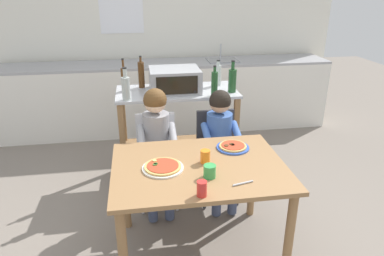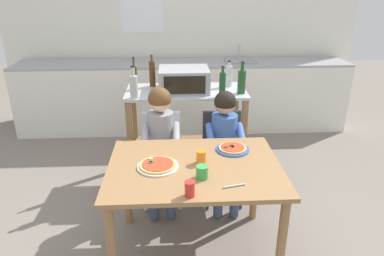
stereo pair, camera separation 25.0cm
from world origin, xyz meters
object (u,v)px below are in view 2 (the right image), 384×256
at_px(pizza_plate_white, 158,166).
at_px(drinking_cup_red, 190,189).
at_px(dining_chair_right, 222,150).
at_px(serving_spoon, 234,186).
at_px(bottle_squat_spirits, 134,86).
at_px(bottle_slim_sauce, 222,84).
at_px(toaster_oven, 184,80).
at_px(bottle_dark_olive_oil, 152,73).
at_px(child_in_blue_striped_shirt, 225,137).
at_px(dining_chair_left, 162,151).
at_px(pizza_plate_blue_rimmed, 233,149).
at_px(dining_table, 194,179).
at_px(bottle_clear_vinegar, 229,75).
at_px(bottle_tall_green_wine, 134,77).
at_px(child_in_grey_shirt, 161,135).
at_px(bottle_brown_beer, 242,81).
at_px(kitchen_island_cart, 186,120).
at_px(drinking_cup_green, 202,172).
at_px(drinking_cup_orange, 201,157).

height_order(pizza_plate_white, drinking_cup_red, drinking_cup_red).
height_order(dining_chair_right, serving_spoon, dining_chair_right).
relative_size(bottle_squat_spirits, serving_spoon, 2.10).
bearing_deg(bottle_slim_sauce, toaster_oven, 148.13).
relative_size(bottle_squat_spirits, bottle_dark_olive_oil, 0.95).
height_order(child_in_blue_striped_shirt, serving_spoon, child_in_blue_striped_shirt).
distance_m(dining_chair_left, pizza_plate_blue_rimmed, 0.79).
distance_m(dining_chair_left, dining_chair_right, 0.54).
distance_m(bottle_slim_sauce, dining_table, 1.07).
distance_m(dining_chair_right, child_in_blue_striped_shirt, 0.22).
distance_m(bottle_squat_spirits, pizza_plate_white, 1.01).
distance_m(bottle_dark_olive_oil, dining_chair_left, 0.83).
bearing_deg(bottle_dark_olive_oil, pizza_plate_white, -86.14).
xyz_separation_m(bottle_slim_sauce, bottle_clear_vinegar, (0.11, 0.34, -0.01)).
bearing_deg(toaster_oven, bottle_tall_green_wine, 173.95).
relative_size(bottle_tall_green_wine, pizza_plate_white, 1.14).
bearing_deg(dining_chair_right, child_in_grey_shirt, -168.51).
xyz_separation_m(dining_chair_left, serving_spoon, (0.47, -1.01, 0.25)).
distance_m(dining_table, dining_chair_right, 0.79).
height_order(bottle_clear_vinegar, drinking_cup_red, bottle_clear_vinegar).
xyz_separation_m(bottle_clear_vinegar, bottle_brown_beer, (0.08, -0.24, 0.01)).
bearing_deg(child_in_grey_shirt, kitchen_island_cart, 66.60).
relative_size(bottle_brown_beer, bottle_dark_olive_oil, 0.97).
height_order(bottle_clear_vinegar, dining_chair_right, bottle_clear_vinegar).
relative_size(bottle_slim_sauce, bottle_clear_vinegar, 1.09).
distance_m(kitchen_island_cart, child_in_grey_shirt, 0.60).
relative_size(toaster_oven, bottle_clear_vinegar, 1.82).
relative_size(dining_table, dining_chair_left, 1.45).
xyz_separation_m(kitchen_island_cart, bottle_squat_spirits, (-0.47, -0.22, 0.42)).
height_order(dining_table, child_in_blue_striped_shirt, child_in_blue_striped_shirt).
height_order(bottle_brown_beer, dining_chair_right, bottle_brown_beer).
bearing_deg(bottle_clear_vinegar, bottle_slim_sauce, -108.23).
height_order(dining_chair_right, pizza_plate_blue_rimmed, dining_chair_right).
bearing_deg(bottle_dark_olive_oil, toaster_oven, -29.26).
xyz_separation_m(bottle_slim_sauce, drinking_cup_green, (-0.27, -1.10, -0.26)).
xyz_separation_m(bottle_slim_sauce, bottle_brown_beer, (0.19, 0.09, 0.00)).
relative_size(bottle_slim_sauce, drinking_cup_red, 2.94).
height_order(dining_chair_left, dining_chair_right, same).
distance_m(kitchen_island_cart, pizza_plate_white, 1.20).
xyz_separation_m(bottle_squat_spirits, dining_chair_left, (0.23, -0.20, -0.55)).
height_order(toaster_oven, bottle_slim_sauce, bottle_slim_sauce).
xyz_separation_m(dining_chair_left, pizza_plate_white, (-0.00, -0.74, 0.26)).
distance_m(bottle_brown_beer, bottle_dark_olive_oil, 0.89).
xyz_separation_m(kitchen_island_cart, child_in_grey_shirt, (-0.24, -0.55, 0.08)).
distance_m(kitchen_island_cart, drinking_cup_green, 1.33).
relative_size(kitchen_island_cart, bottle_clear_vinegar, 4.48).
distance_m(dining_chair_left, pizza_plate_white, 0.78).
height_order(dining_table, drinking_cup_orange, drinking_cup_orange).
distance_m(child_in_blue_striped_shirt, pizza_plate_blue_rimmed, 0.39).
xyz_separation_m(bottle_dark_olive_oil, serving_spoon, (0.56, -1.60, -0.31)).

